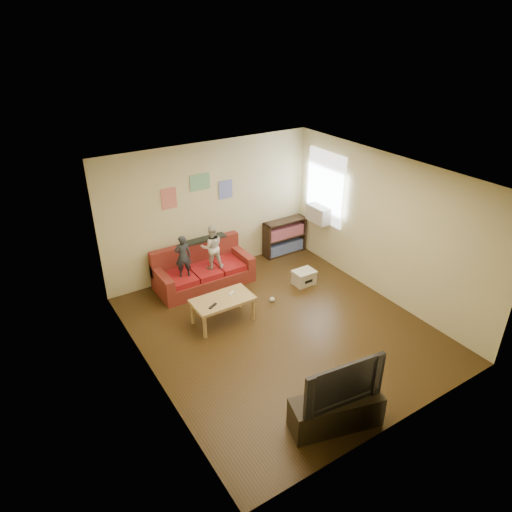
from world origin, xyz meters
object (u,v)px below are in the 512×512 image
child_b (212,247)px  tv_stand (336,412)px  bookshelf (284,238)px  file_box (304,277)px  television (339,380)px  sofa (203,271)px  child_a (183,256)px  coffee_table (223,302)px

child_b → tv_stand: (-0.30, -3.98, -0.62)m
bookshelf → tv_stand: 4.95m
tv_stand → file_box: bearing=74.2°
bookshelf → television: 4.97m
sofa → child_a: bearing=-160.0°
file_box → tv_stand: bearing=-121.1°
coffee_table → bookshelf: size_ratio=1.06×
file_box → television: television is taller
tv_stand → coffee_table: bearing=108.0°
sofa → child_b: (0.15, -0.16, 0.56)m
child_b → coffee_table: size_ratio=0.85×
sofa → child_a: 0.72m
tv_stand → television: 0.55m
child_b → file_box: bearing=164.6°
file_box → sofa: bearing=147.0°
child_a → coffee_table: child_a is taller
television → coffee_table: bearing=99.7°
coffee_table → tv_stand: 2.80m
television → tv_stand: bearing=0.0°
child_a → bookshelf: 2.68m
child_b → tv_stand: bearing=101.5°
child_a → bookshelf: (2.61, 0.40, -0.46)m
sofa → coffee_table: (-0.28, -1.36, 0.13)m
bookshelf → file_box: size_ratio=2.32×
child_a → television: child_a is taller
child_a → tv_stand: 4.04m
bookshelf → television: size_ratio=0.88×
tv_stand → television: television is taller
sofa → tv_stand: (-0.15, -4.15, -0.05)m
sofa → child_b: child_b is taller
file_box → child_a: bearing=156.5°
child_b → file_box: 1.93m
child_a → child_b: 0.60m
child_a → child_b: (0.60, 0.00, 0.03)m
child_b → television: child_b is taller
child_a → coffee_table: bearing=112.3°
coffee_table → file_box: bearing=7.5°
tv_stand → bookshelf: bearing=77.6°
coffee_table → television: television is taller
file_box → bookshelf: bearing=70.8°
sofa → child_b: size_ratio=2.11×
file_box → tv_stand: (-1.84, -3.05, 0.08)m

